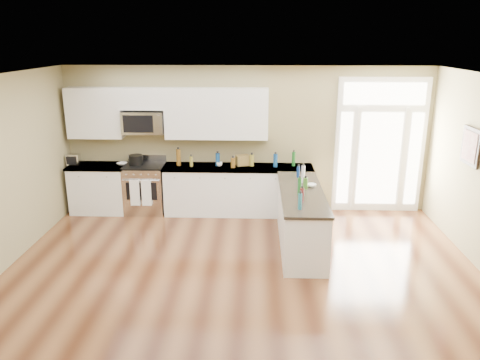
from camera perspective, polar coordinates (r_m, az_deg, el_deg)
The scene contains 19 objects.
ground at distance 5.91m, azimuth -0.18°, elevation -16.90°, with size 8.00×8.00×0.00m, color #462413.
room_shell at distance 5.15m, azimuth -0.19°, elevation -0.90°, with size 8.00×8.00×8.00m.
back_cabinet_left at distance 9.56m, azimuth -16.70°, elevation -1.14°, with size 1.10×0.66×0.94m.
back_cabinet_right at distance 9.06m, azimuth -0.21°, elevation -1.40°, with size 2.85×0.66×0.94m.
peninsula_cabinet at distance 7.72m, azimuth 7.40°, elevation -4.89°, with size 0.69×2.32×0.94m.
upper_cabinet_left at distance 9.36m, azimuth -17.25°, elevation 7.82°, with size 1.04×0.33×0.95m, color white.
upper_cabinet_right at distance 8.88m, azimuth -2.89°, elevation 8.09°, with size 1.94×0.33×0.95m, color white.
upper_cabinet_short at distance 9.06m, azimuth -11.77°, elevation 9.70°, with size 0.82×0.33×0.40m, color white.
microwave at distance 9.09m, azimuth -11.66°, elevation 6.92°, with size 0.78×0.41×0.42m.
entry_door at distance 9.37m, azimuth 16.66°, elevation 4.00°, with size 1.70×0.10×2.60m.
wall_art_near at distance 7.97m, azimuth 26.33°, elevation 3.69°, with size 0.05×0.58×0.58m.
kitchen_range at distance 9.29m, azimuth -11.45°, elevation -0.99°, with size 0.76×0.68×1.08m.
stockpot at distance 9.20m, azimuth -12.57°, elevation 2.46°, with size 0.27×0.27×0.20m, color black.
toaster_oven at distance 9.59m, azimuth -19.66°, elevation 2.40°, with size 0.24×0.19×0.21m, color silver.
cardboard_box at distance 8.98m, azimuth 0.31°, elevation 2.42°, with size 0.24×0.17×0.20m, color olive.
bowl_left at distance 9.29m, azimuth -14.18°, elevation 1.93°, with size 0.19×0.19×0.05m, color white.
bowl_peninsula at distance 7.77m, azimuth 8.71°, elevation -0.66°, with size 0.16×0.16×0.05m, color white.
cup_counter at distance 8.92m, azimuth -2.52°, elevation 1.94°, with size 0.11×0.11×0.08m, color white.
counter_bottles at distance 8.39m, azimuth 1.56°, elevation 1.55°, with size 2.37×2.44×0.32m.
Camera 1 is at (0.20, -4.90, 3.29)m, focal length 35.00 mm.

